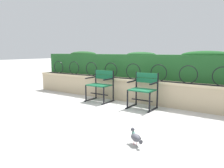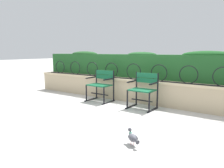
{
  "view_description": "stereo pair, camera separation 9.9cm",
  "coord_description": "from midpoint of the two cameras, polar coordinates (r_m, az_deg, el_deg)",
  "views": [
    {
      "loc": [
        2.72,
        -4.01,
        1.32
      ],
      "look_at": [
        0.0,
        0.16,
        0.55
      ],
      "focal_mm": 33.63,
      "sensor_mm": 36.0,
      "label": 1
    },
    {
      "loc": [
        2.8,
        -3.96,
        1.32
      ],
      "look_at": [
        0.0,
        0.16,
        0.55
      ],
      "focal_mm": 33.63,
      "sensor_mm": 36.0,
      "label": 2
    }
  ],
  "objects": [
    {
      "name": "ground_plane",
      "position": [
        5.02,
        -1.57,
        -6.45
      ],
      "size": [
        60.0,
        60.0,
        0.0
      ],
      "primitive_type": "plane",
      "color": "#B7B5AF"
    },
    {
      "name": "stone_wall",
      "position": [
        5.74,
        3.77,
        -1.43
      ],
      "size": [
        6.59,
        0.41,
        0.6
      ],
      "color": "tan",
      "rests_on": "ground"
    },
    {
      "name": "iron_arch_fence",
      "position": [
        5.67,
        2.28,
        3.4
      ],
      "size": [
        6.07,
        0.02,
        0.42
      ],
      "color": "black",
      "rests_on": "stone_wall"
    },
    {
      "name": "hedge_row",
      "position": [
        6.01,
        5.93,
        5.26
      ],
      "size": [
        6.46,
        0.48,
        0.74
      ],
      "color": "#1E5123",
      "rests_on": "stone_wall"
    },
    {
      "name": "park_chair_left",
      "position": [
        5.63,
        -3.6,
        -0.02
      ],
      "size": [
        0.64,
        0.53,
        0.83
      ],
      "color": "#145B38",
      "rests_on": "ground"
    },
    {
      "name": "park_chair_right",
      "position": [
        4.97,
        8.02,
        -1.3
      ],
      "size": [
        0.61,
        0.53,
        0.83
      ],
      "color": "#145B38",
      "rests_on": "ground"
    },
    {
      "name": "pigeon_near_chairs",
      "position": [
        3.1,
        5.5,
        -14.22
      ],
      "size": [
        0.26,
        0.21,
        0.22
      ],
      "color": "#5B5B66",
      "rests_on": "ground"
    }
  ]
}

